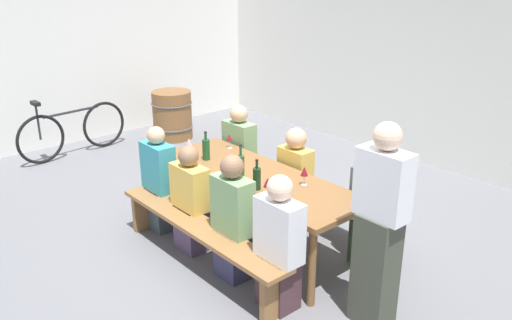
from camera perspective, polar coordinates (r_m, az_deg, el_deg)
The scene contains 23 objects.
ground_plane at distance 5.43m, azimuth 0.00°, elevation -8.92°, with size 24.00×24.00×0.00m, color slate.
back_wall at distance 7.50m, azimuth 20.43°, elevation 11.07°, with size 14.00×0.20×3.20m, color silver.
side_wall at distance 8.64m, azimuth -20.09°, elevation 12.21°, with size 0.20×7.20×3.20m, color silver.
tasting_table at distance 5.13m, azimuth 0.00°, elevation -2.34°, with size 2.32×0.80×0.75m.
bench_near at distance 4.88m, azimuth -6.25°, elevation -7.83°, with size 2.22×0.30×0.45m.
bench_far at distance 5.70m, azimuth 5.31°, elevation -3.46°, with size 2.22×0.30×0.45m.
wine_bottle_0 at distance 4.74m, azimuth 0.09°, elevation -1.97°, with size 0.07×0.07×0.29m.
wine_bottle_1 at distance 5.48m, azimuth -5.42°, elevation 1.20°, with size 0.08×0.08×0.30m.
wine_bottle_2 at distance 4.93m, azimuth -1.66°, elevation -0.76°, with size 0.07×0.07×0.35m.
wine_glass_0 at distance 4.61m, azimuth 1.27°, elevation -2.49°, with size 0.08×0.08×0.17m.
wine_glass_1 at distance 5.80m, azimuth -2.90°, elevation 2.37°, with size 0.06×0.06×0.16m.
wine_glass_2 at distance 5.69m, azimuth -7.26°, elevation 1.89°, with size 0.07×0.07×0.17m.
wine_glass_3 at distance 4.84m, azimuth 5.25°, elevation -1.28°, with size 0.07×0.07×0.18m.
seated_guest_near_0 at distance 5.58m, azimuth -10.43°, elevation -2.36°, with size 0.39×0.24×1.14m.
seated_guest_near_1 at distance 5.14m, azimuth -7.09°, elevation -4.55°, with size 0.41×0.24×1.08m.
seated_guest_near_2 at distance 4.64m, azimuth -2.52°, elevation -6.60°, with size 0.39×0.24×1.17m.
seated_guest_near_3 at distance 4.25m, azimuth 2.49°, elevation -9.35°, with size 0.41×0.24×1.17m.
seated_guest_far_0 at distance 6.17m, azimuth -1.81°, elevation 0.43°, with size 0.41×0.24×1.17m.
seated_guest_far_1 at distance 5.54m, azimuth 4.23°, elevation -2.20°, with size 0.36×0.24×1.11m.
seated_guest_far_2 at distance 4.96m, azimuth 12.21°, elevation -5.11°, with size 0.35×0.24×1.16m.
standing_host at distance 4.06m, azimuth 13.15°, elevation -7.49°, with size 0.40×0.24×1.65m.
wine_barrel at distance 8.58m, azimuth -9.04°, elevation 4.84°, with size 0.66×0.66×0.77m.
parked_bicycle_0 at distance 8.17m, azimuth -19.21°, elevation 3.02°, with size 0.26×1.70×0.90m.
Camera 1 is at (3.57, -3.10, 2.67)m, focal length 36.98 mm.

